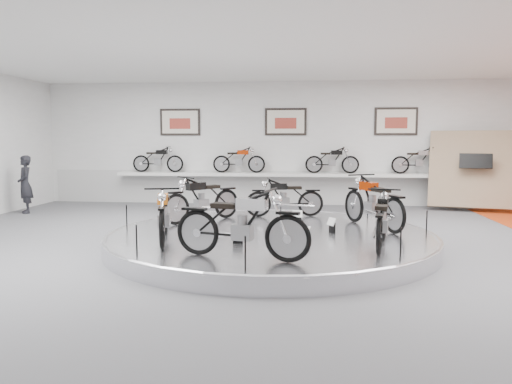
# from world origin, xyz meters

# --- Properties ---
(floor) EXTENTS (16.00, 16.00, 0.00)m
(floor) POSITION_xyz_m (0.00, 0.00, 0.00)
(floor) COLOR #565658
(floor) RESTS_ON ground
(ceiling) EXTENTS (16.00, 16.00, 0.00)m
(ceiling) POSITION_xyz_m (0.00, 0.00, 4.00)
(ceiling) COLOR white
(ceiling) RESTS_ON wall_back
(wall_back) EXTENTS (16.00, 0.00, 16.00)m
(wall_back) POSITION_xyz_m (0.00, 7.00, 2.00)
(wall_back) COLOR silver
(wall_back) RESTS_ON floor
(wall_front) EXTENTS (16.00, 0.00, 16.00)m
(wall_front) POSITION_xyz_m (0.00, -7.00, 2.00)
(wall_front) COLOR silver
(wall_front) RESTS_ON floor
(dado_band) EXTENTS (15.68, 0.04, 1.10)m
(dado_band) POSITION_xyz_m (0.00, 6.98, 0.55)
(dado_band) COLOR #BCBCBA
(dado_band) RESTS_ON floor
(display_platform) EXTENTS (6.40, 6.40, 0.30)m
(display_platform) POSITION_xyz_m (0.00, 0.30, 0.15)
(display_platform) COLOR silver
(display_platform) RESTS_ON floor
(platform_rim) EXTENTS (6.40, 6.40, 0.10)m
(platform_rim) POSITION_xyz_m (0.00, 0.30, 0.27)
(platform_rim) COLOR #B2B2BA
(platform_rim) RESTS_ON display_platform
(shelf) EXTENTS (11.00, 0.55, 0.10)m
(shelf) POSITION_xyz_m (0.00, 6.70, 1.00)
(shelf) COLOR silver
(shelf) RESTS_ON wall_back
(poster_left) EXTENTS (1.35, 0.06, 0.88)m
(poster_left) POSITION_xyz_m (-3.50, 6.96, 2.70)
(poster_left) COLOR silver
(poster_left) RESTS_ON wall_back
(poster_center) EXTENTS (1.35, 0.06, 0.88)m
(poster_center) POSITION_xyz_m (0.00, 6.96, 2.70)
(poster_center) COLOR silver
(poster_center) RESTS_ON wall_back
(poster_right) EXTENTS (1.35, 0.06, 0.88)m
(poster_right) POSITION_xyz_m (3.50, 6.96, 2.70)
(poster_right) COLOR silver
(poster_right) RESTS_ON wall_back
(display_panel) EXTENTS (2.56, 1.52, 2.30)m
(display_panel) POSITION_xyz_m (5.60, 6.10, 1.25)
(display_panel) COLOR #93785D
(display_panel) RESTS_ON floor
(shelf_bike_a) EXTENTS (1.22, 0.43, 0.73)m
(shelf_bike_a) POSITION_xyz_m (-4.20, 6.70, 1.42)
(shelf_bike_a) COLOR black
(shelf_bike_a) RESTS_ON shelf
(shelf_bike_b) EXTENTS (1.22, 0.43, 0.73)m
(shelf_bike_b) POSITION_xyz_m (-1.50, 6.70, 1.42)
(shelf_bike_b) COLOR #912202
(shelf_bike_b) RESTS_ON shelf
(shelf_bike_c) EXTENTS (1.22, 0.43, 0.73)m
(shelf_bike_c) POSITION_xyz_m (1.50, 6.70, 1.42)
(shelf_bike_c) COLOR black
(shelf_bike_c) RESTS_ON shelf
(shelf_bike_d) EXTENTS (1.22, 0.43, 0.73)m
(shelf_bike_d) POSITION_xyz_m (4.20, 6.70, 1.42)
(shelf_bike_d) COLOR #BCBCC1
(shelf_bike_d) RESTS_ON shelf
(bike_a) EXTENTS (1.40, 1.96, 1.09)m
(bike_a) POSITION_xyz_m (2.07, 1.07, 0.85)
(bike_a) COLOR #912202
(bike_a) RESTS_ON display_platform
(bike_b) EXTENTS (1.65, 0.84, 0.93)m
(bike_b) POSITION_xyz_m (0.18, 2.37, 0.76)
(bike_b) COLOR black
(bike_b) RESTS_ON display_platform
(bike_c) EXTENTS (1.62, 1.72, 1.03)m
(bike_c) POSITION_xyz_m (-1.62, 1.49, 0.81)
(bike_c) COLOR black
(bike_c) RESTS_ON display_platform
(bike_d) EXTENTS (1.00, 1.82, 1.01)m
(bike_d) POSITION_xyz_m (-1.85, -0.73, 0.81)
(bike_d) COLOR #CE6414
(bike_d) RESTS_ON display_platform
(bike_e) EXTENTS (1.97, 1.10, 1.10)m
(bike_e) POSITION_xyz_m (-0.29, -1.91, 0.85)
(bike_e) COLOR #BCBCC1
(bike_e) RESTS_ON display_platform
(bike_f) EXTENTS (0.90, 1.73, 0.97)m
(bike_f) POSITION_xyz_m (1.97, -0.84, 0.78)
(bike_f) COLOR black
(bike_f) RESTS_ON display_platform
(visitor) EXTENTS (0.69, 0.73, 1.67)m
(visitor) POSITION_xyz_m (-7.40, 4.23, 0.84)
(visitor) COLOR black
(visitor) RESTS_ON floor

